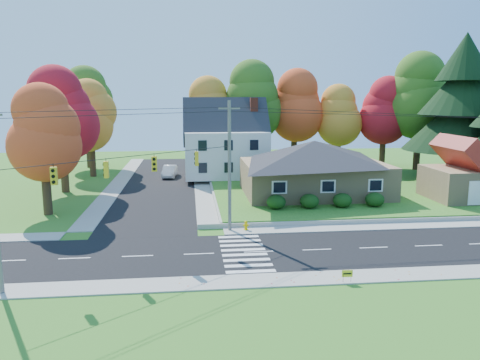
# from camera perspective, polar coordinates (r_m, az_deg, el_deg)

# --- Properties ---
(ground) EXTENTS (120.00, 120.00, 0.00)m
(ground) POSITION_cam_1_polar(r_m,az_deg,el_deg) (31.75, 2.31, -8.76)
(ground) COLOR #3D7923
(road_main) EXTENTS (90.00, 8.00, 0.02)m
(road_main) POSITION_cam_1_polar(r_m,az_deg,el_deg) (31.74, 2.31, -8.74)
(road_main) COLOR black
(road_main) RESTS_ON ground
(road_cross) EXTENTS (8.00, 44.00, 0.02)m
(road_cross) POSITION_cam_1_polar(r_m,az_deg,el_deg) (56.74, -9.65, -0.39)
(road_cross) COLOR black
(road_cross) RESTS_ON ground
(sidewalk_north) EXTENTS (90.00, 2.00, 0.08)m
(sidewalk_north) POSITION_cam_1_polar(r_m,az_deg,el_deg) (36.45, 1.14, -6.16)
(sidewalk_north) COLOR #9C9A90
(sidewalk_north) RESTS_ON ground
(sidewalk_south) EXTENTS (90.00, 2.00, 0.08)m
(sidewalk_south) POSITION_cam_1_polar(r_m,az_deg,el_deg) (27.12, 3.90, -12.09)
(sidewalk_south) COLOR #9C9A90
(sidewalk_south) RESTS_ON ground
(lawn) EXTENTS (30.00, 30.00, 0.50)m
(lawn) POSITION_cam_1_polar(r_m,az_deg,el_deg) (54.56, 12.61, -0.66)
(lawn) COLOR #3D7923
(lawn) RESTS_ON ground
(ranch_house) EXTENTS (14.60, 10.60, 5.40)m
(ranch_house) POSITION_cam_1_polar(r_m,az_deg,el_deg) (47.89, 8.99, 1.62)
(ranch_house) COLOR tan
(ranch_house) RESTS_ON lawn
(colonial_house) EXTENTS (10.40, 8.40, 9.60)m
(colonial_house) POSITION_cam_1_polar(r_m,az_deg,el_deg) (58.15, -1.71, 4.56)
(colonial_house) COLOR silver
(colonial_house) RESTS_ON lawn
(garage) EXTENTS (7.30, 6.30, 4.60)m
(garage) POSITION_cam_1_polar(r_m,az_deg,el_deg) (49.95, 25.92, 0.58)
(garage) COLOR tan
(garage) RESTS_ON lawn
(hedge_row) EXTENTS (10.70, 1.70, 1.27)m
(hedge_row) POSITION_cam_1_polar(r_m,az_deg,el_deg) (42.28, 10.44, -2.50)
(hedge_row) COLOR #163A10
(hedge_row) RESTS_ON lawn
(traffic_infrastructure) EXTENTS (38.10, 10.66, 10.00)m
(traffic_infrastructure) POSITION_cam_1_polar(r_m,az_deg,el_deg) (31.76, 1.74, 0.84)
(traffic_infrastructure) COLOR #666059
(traffic_infrastructure) RESTS_ON ground
(tree_lot_0) EXTENTS (6.72, 6.72, 12.51)m
(tree_lot_0) POSITION_cam_1_polar(r_m,az_deg,el_deg) (63.76, -4.01, 8.39)
(tree_lot_0) COLOR #3F2A19
(tree_lot_0) RESTS_ON lawn
(tree_lot_1) EXTENTS (7.84, 7.84, 14.60)m
(tree_lot_1) POSITION_cam_1_polar(r_m,az_deg,el_deg) (63.26, 1.53, 9.58)
(tree_lot_1) COLOR #3F2A19
(tree_lot_1) RESTS_ON lawn
(tree_lot_2) EXTENTS (7.28, 7.28, 13.56)m
(tree_lot_2) POSITION_cam_1_polar(r_m,az_deg,el_deg) (65.33, 6.69, 8.96)
(tree_lot_2) COLOR #3F2A19
(tree_lot_2) RESTS_ON lawn
(tree_lot_3) EXTENTS (6.16, 6.16, 11.47)m
(tree_lot_3) POSITION_cam_1_polar(r_m,az_deg,el_deg) (66.00, 12.00, 7.69)
(tree_lot_3) COLOR #3F2A19
(tree_lot_3) RESTS_ON lawn
(tree_lot_4) EXTENTS (6.72, 6.72, 12.51)m
(tree_lot_4) POSITION_cam_1_polar(r_m,az_deg,el_deg) (67.17, 17.20, 8.06)
(tree_lot_4) COLOR #3F2A19
(tree_lot_4) RESTS_ON lawn
(tree_lot_5) EXTENTS (8.40, 8.40, 15.64)m
(tree_lot_5) POSITION_cam_1_polar(r_m,az_deg,el_deg) (67.03, 21.16, 9.50)
(tree_lot_5) COLOR #3F2A19
(tree_lot_5) RESTS_ON lawn
(conifer_east_a) EXTENTS (12.80, 12.80, 16.96)m
(conifer_east_a) POSITION_cam_1_polar(r_m,az_deg,el_deg) (60.53, 25.43, 8.37)
(conifer_east_a) COLOR #3F2A19
(conifer_east_a) RESTS_ON lawn
(tree_west_0) EXTENTS (6.16, 6.16, 11.47)m
(tree_west_0) POSITION_cam_1_polar(r_m,az_deg,el_deg) (43.63, -22.94, 5.26)
(tree_west_0) COLOR #3F2A19
(tree_west_0) RESTS_ON ground
(tree_west_1) EXTENTS (7.28, 7.28, 13.56)m
(tree_west_1) POSITION_cam_1_polar(r_m,az_deg,el_deg) (53.45, -21.03, 7.56)
(tree_west_1) COLOR #3F2A19
(tree_west_1) RESTS_ON ground
(tree_west_2) EXTENTS (6.72, 6.72, 12.51)m
(tree_west_2) POSITION_cam_1_polar(r_m,az_deg,el_deg) (62.99, -17.81, 7.45)
(tree_west_2) COLOR #3F2A19
(tree_west_2) RESTS_ON ground
(tree_west_3) EXTENTS (7.84, 7.84, 14.60)m
(tree_west_3) POSITION_cam_1_polar(r_m,az_deg,el_deg) (71.19, -18.19, 8.75)
(tree_west_3) COLOR #3F2A19
(tree_west_3) RESTS_ON ground
(white_car) EXTENTS (1.96, 4.62, 1.48)m
(white_car) POSITION_cam_1_polar(r_m,az_deg,el_deg) (60.77, -8.58, 1.06)
(white_car) COLOR silver
(white_car) RESTS_ON road_cross
(fire_hydrant) EXTENTS (0.44, 0.35, 0.80)m
(fire_hydrant) POSITION_cam_1_polar(r_m,az_deg,el_deg) (36.40, 0.73, -5.63)
(fire_hydrant) COLOR #E0B400
(fire_hydrant) RESTS_ON ground
(yard_sign) EXTENTS (0.61, 0.06, 0.76)m
(yard_sign) POSITION_cam_1_polar(r_m,az_deg,el_deg) (27.24, 12.95, -11.09)
(yard_sign) COLOR black
(yard_sign) RESTS_ON ground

